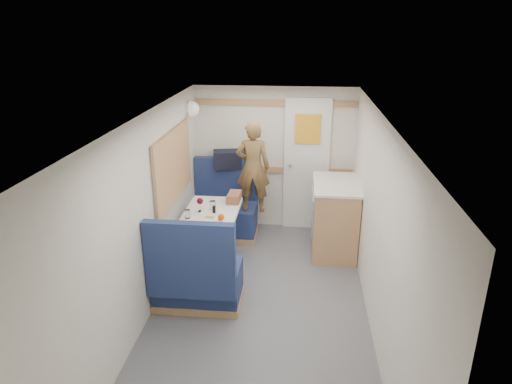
# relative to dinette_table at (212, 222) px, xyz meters

# --- Properties ---
(floor) EXTENTS (4.50, 4.50, 0.00)m
(floor) POSITION_rel_dinette_table_xyz_m (0.65, -1.00, -0.57)
(floor) COLOR #515156
(floor) RESTS_ON ground
(ceiling) EXTENTS (4.50, 4.50, 0.00)m
(ceiling) POSITION_rel_dinette_table_xyz_m (0.65, -1.00, 1.43)
(ceiling) COLOR silver
(ceiling) RESTS_ON wall_back
(wall_back) EXTENTS (2.20, 0.02, 2.00)m
(wall_back) POSITION_rel_dinette_table_xyz_m (0.65, 1.25, 0.43)
(wall_back) COLOR silver
(wall_back) RESTS_ON floor
(wall_left) EXTENTS (0.02, 4.50, 2.00)m
(wall_left) POSITION_rel_dinette_table_xyz_m (-0.45, -1.00, 0.43)
(wall_left) COLOR silver
(wall_left) RESTS_ON floor
(wall_right) EXTENTS (0.02, 4.50, 2.00)m
(wall_right) POSITION_rel_dinette_table_xyz_m (1.75, -1.00, 0.43)
(wall_right) COLOR silver
(wall_right) RESTS_ON floor
(oak_trim_low) EXTENTS (2.15, 0.02, 0.08)m
(oak_trim_low) POSITION_rel_dinette_table_xyz_m (0.65, 1.23, 0.28)
(oak_trim_low) COLOR #AB7A4D
(oak_trim_low) RESTS_ON wall_back
(oak_trim_high) EXTENTS (2.15, 0.02, 0.08)m
(oak_trim_high) POSITION_rel_dinette_table_xyz_m (0.65, 1.23, 1.21)
(oak_trim_high) COLOR #AB7A4D
(oak_trim_high) RESTS_ON wall_back
(side_window) EXTENTS (0.04, 1.30, 0.72)m
(side_window) POSITION_rel_dinette_table_xyz_m (-0.43, 0.00, 0.68)
(side_window) COLOR #B1BFA2
(side_window) RESTS_ON wall_left
(rear_door) EXTENTS (0.62, 0.12, 1.86)m
(rear_door) POSITION_rel_dinette_table_xyz_m (1.10, 1.22, 0.41)
(rear_door) COLOR white
(rear_door) RESTS_ON wall_back
(dinette_table) EXTENTS (0.62, 0.92, 0.72)m
(dinette_table) POSITION_rel_dinette_table_xyz_m (0.00, 0.00, 0.00)
(dinette_table) COLOR white
(dinette_table) RESTS_ON floor
(bench_far) EXTENTS (0.90, 0.59, 1.05)m
(bench_far) POSITION_rel_dinette_table_xyz_m (-0.00, 0.86, -0.27)
(bench_far) COLOR navy
(bench_far) RESTS_ON floor
(bench_near) EXTENTS (0.90, 0.59, 1.05)m
(bench_near) POSITION_rel_dinette_table_xyz_m (-0.00, -0.86, -0.27)
(bench_near) COLOR navy
(bench_near) RESTS_ON floor
(ledge) EXTENTS (0.90, 0.14, 0.04)m
(ledge) POSITION_rel_dinette_table_xyz_m (-0.00, 1.12, 0.31)
(ledge) COLOR #AB7A4D
(ledge) RESTS_ON bench_far
(dome_light) EXTENTS (0.20, 0.20, 0.20)m
(dome_light) POSITION_rel_dinette_table_xyz_m (-0.39, 0.85, 1.18)
(dome_light) COLOR white
(dome_light) RESTS_ON wall_left
(galley_counter) EXTENTS (0.57, 0.92, 0.92)m
(galley_counter) POSITION_rel_dinette_table_xyz_m (1.47, 0.55, -0.10)
(galley_counter) COLOR #AB7A4D
(galley_counter) RESTS_ON floor
(person) EXTENTS (0.44, 0.29, 1.19)m
(person) POSITION_rel_dinette_table_xyz_m (0.41, 0.69, 0.48)
(person) COLOR brown
(person) RESTS_ON bench_far
(duffel_bag) EXTENTS (0.54, 0.34, 0.24)m
(duffel_bag) POSITION_rel_dinette_table_xyz_m (0.08, 1.12, 0.45)
(duffel_bag) COLOR black
(duffel_bag) RESTS_ON ledge
(tray) EXTENTS (0.29, 0.37, 0.02)m
(tray) POSITION_rel_dinette_table_xyz_m (0.04, -0.20, 0.16)
(tray) COLOR white
(tray) RESTS_ON dinette_table
(orange_fruit) EXTENTS (0.07, 0.07, 0.07)m
(orange_fruit) POSITION_rel_dinette_table_xyz_m (0.17, -0.30, 0.21)
(orange_fruit) COLOR orange
(orange_fruit) RESTS_ON tray
(cheese_block) EXTENTS (0.11, 0.07, 0.04)m
(cheese_block) POSITION_rel_dinette_table_xyz_m (0.03, -0.25, 0.19)
(cheese_block) COLOR #EBD387
(cheese_block) RESTS_ON tray
(wine_glass) EXTENTS (0.08, 0.08, 0.17)m
(wine_glass) POSITION_rel_dinette_table_xyz_m (-0.12, -0.04, 0.28)
(wine_glass) COLOR white
(wine_glass) RESTS_ON dinette_table
(tumbler_left) EXTENTS (0.06, 0.06, 0.10)m
(tumbler_left) POSITION_rel_dinette_table_xyz_m (-0.23, -0.24, 0.20)
(tumbler_left) COLOR silver
(tumbler_left) RESTS_ON dinette_table
(tumbler_right) EXTENTS (0.07, 0.07, 0.12)m
(tumbler_right) POSITION_rel_dinette_table_xyz_m (0.02, -0.00, 0.21)
(tumbler_right) COLOR white
(tumbler_right) RESTS_ON dinette_table
(beer_glass) EXTENTS (0.06, 0.06, 0.10)m
(beer_glass) POSITION_rel_dinette_table_xyz_m (0.17, 0.22, 0.20)
(beer_glass) COLOR brown
(beer_glass) RESTS_ON dinette_table
(pepper_grinder) EXTENTS (0.04, 0.04, 0.10)m
(pepper_grinder) POSITION_rel_dinette_table_xyz_m (0.05, -0.10, 0.21)
(pepper_grinder) COLOR black
(pepper_grinder) RESTS_ON dinette_table
(bread_loaf) EXTENTS (0.15, 0.27, 0.11)m
(bread_loaf) POSITION_rel_dinette_table_xyz_m (0.22, 0.32, 0.21)
(bread_loaf) COLOR brown
(bread_loaf) RESTS_ON dinette_table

